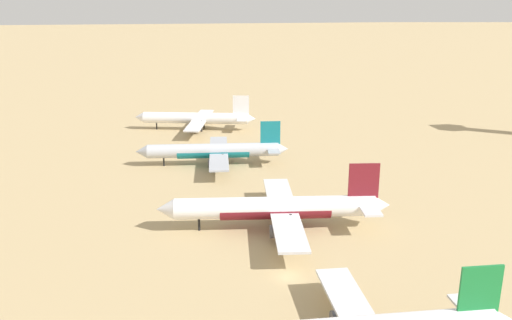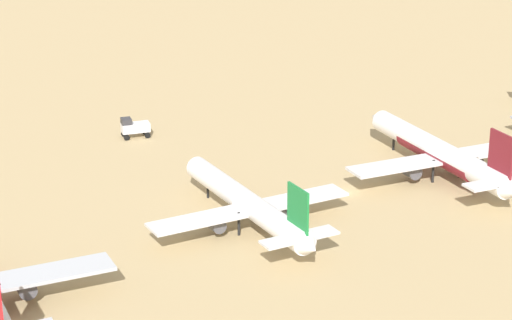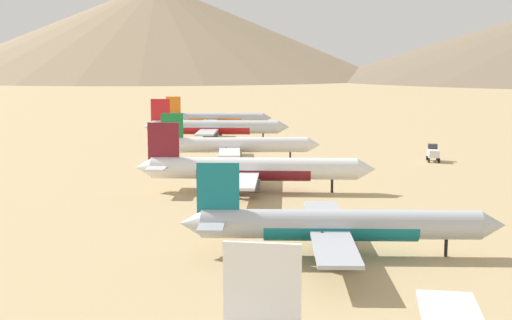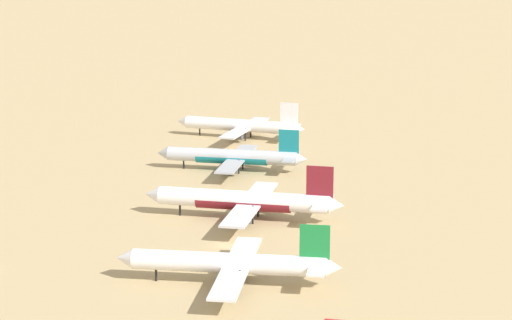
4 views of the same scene
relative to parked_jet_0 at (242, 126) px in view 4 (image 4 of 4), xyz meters
The scene contains 5 objects.
ground_plane 98.70m from the parked_jet_0, 93.85° to the left, with size 1800.00×1800.00×0.00m, color tan.
parked_jet_0 is the anchor object (origin of this frame).
parked_jet_1 39.15m from the parked_jet_0, 92.42° to the left, with size 38.68×31.52×11.15m.
parked_jet_2 81.24m from the parked_jet_0, 96.16° to the left, with size 42.74×34.88×12.33m.
parked_jet_3 119.52m from the parked_jet_0, 94.79° to the left, with size 39.12×31.76×11.28m.
Camera 4 is at (-20.78, 175.57, 58.96)m, focal length 67.76 mm.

